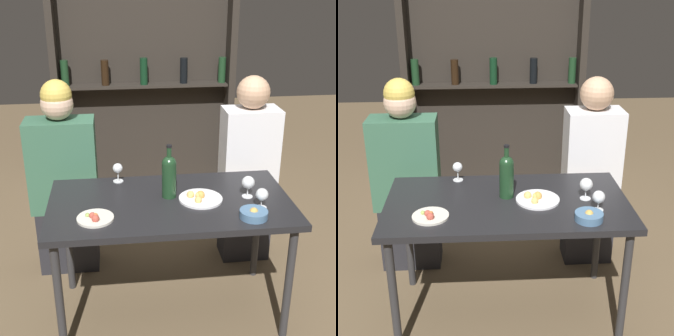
# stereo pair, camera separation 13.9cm
# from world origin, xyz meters

# --- Properties ---
(ground_plane) EXTENTS (10.00, 10.00, 0.00)m
(ground_plane) POSITION_xyz_m (0.00, 0.00, 0.00)
(ground_plane) COLOR brown
(dining_table) EXTENTS (1.32, 0.70, 0.74)m
(dining_table) POSITION_xyz_m (0.00, 0.00, 0.67)
(dining_table) COLOR black
(dining_table) RESTS_ON ground_plane
(wine_rack_wall) EXTENTS (1.62, 0.21, 2.21)m
(wine_rack_wall) POSITION_xyz_m (-0.00, 1.94, 1.12)
(wine_rack_wall) COLOR #28231E
(wine_rack_wall) RESTS_ON ground_plane
(wine_bottle) EXTENTS (0.08, 0.08, 0.30)m
(wine_bottle) POSITION_xyz_m (-0.00, 0.05, 0.87)
(wine_bottle) COLOR #19381E
(wine_bottle) RESTS_ON dining_table
(wine_glass_0) EXTENTS (0.06, 0.06, 0.12)m
(wine_glass_0) POSITION_xyz_m (-0.28, 0.29, 0.82)
(wine_glass_0) COLOR silver
(wine_glass_0) RESTS_ON dining_table
(wine_glass_1) EXTENTS (0.07, 0.07, 0.12)m
(wine_glass_1) POSITION_xyz_m (0.43, -0.00, 0.82)
(wine_glass_1) COLOR silver
(wine_glass_1) RESTS_ON dining_table
(wine_glass_2) EXTENTS (0.07, 0.07, 0.11)m
(wine_glass_2) POSITION_xyz_m (0.47, -0.14, 0.81)
(wine_glass_2) COLOR silver
(wine_glass_2) RESTS_ON dining_table
(food_plate_0) EXTENTS (0.19, 0.19, 0.04)m
(food_plate_0) POSITION_xyz_m (-0.40, -0.16, 0.75)
(food_plate_0) COLOR silver
(food_plate_0) RESTS_ON dining_table
(food_plate_1) EXTENTS (0.24, 0.24, 0.05)m
(food_plate_1) POSITION_xyz_m (0.16, -0.01, 0.75)
(food_plate_1) COLOR white
(food_plate_1) RESTS_ON dining_table
(snack_bowl) EXTENTS (0.14, 0.14, 0.06)m
(snack_bowl) POSITION_xyz_m (0.40, -0.24, 0.76)
(snack_bowl) COLOR #4C7299
(snack_bowl) RESTS_ON dining_table
(seated_person_left) EXTENTS (0.43, 0.22, 1.30)m
(seated_person_left) POSITION_xyz_m (-0.62, 0.55, 0.62)
(seated_person_left) COLOR #26262B
(seated_person_left) RESTS_ON ground_plane
(seated_person_right) EXTENTS (0.36, 0.22, 1.29)m
(seated_person_right) POSITION_xyz_m (0.59, 0.55, 0.62)
(seated_person_right) COLOR #26262B
(seated_person_right) RESTS_ON ground_plane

